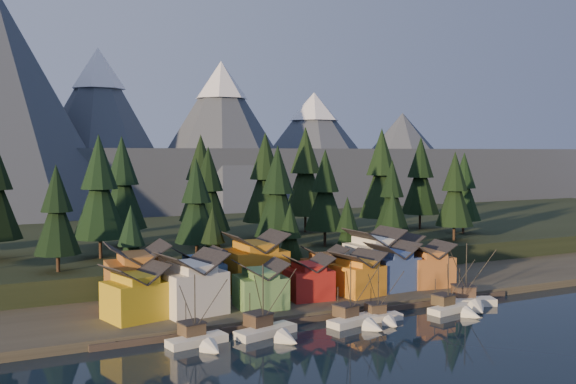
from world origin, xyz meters
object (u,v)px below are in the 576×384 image
boat_5 (455,301)px  house_front_1 (192,281)px  boat_1 (200,331)px  boat_3 (357,312)px  house_front_0 (135,290)px  house_back_0 (137,274)px  house_back_1 (200,273)px  boat_4 (382,310)px  boat_6 (470,293)px  boat_2 (270,322)px

boat_5 → house_front_1: house_front_1 is taller
boat_1 → boat_3: bearing=-11.7°
house_front_0 → house_back_0: house_back_0 is taller
house_front_0 → house_back_1: bearing=18.7°
boat_4 → boat_6: 20.56m
boat_4 → house_front_0: 41.08m
boat_4 → boat_2: bearing=-176.6°
boat_1 → boat_5: bearing=-11.8°
boat_1 → boat_5: boat_1 is taller
house_front_0 → house_back_1: (14.02, 9.13, 0.12)m
boat_4 → house_front_0: bearing=163.0°
boat_5 → house_back_1: bearing=137.2°
boat_3 → house_back_1: house_back_1 is taller
house_back_0 → boat_2: bearing=-52.5°
boat_1 → house_back_1: 24.78m
boat_5 → boat_1: bearing=167.6°
boat_1 → boat_6: boat_6 is taller
house_back_0 → house_back_1: 11.92m
boat_3 → house_front_1: (-23.55, 14.73, 4.56)m
boat_5 → house_back_0: bearing=144.7°
house_back_0 → boat_6: bearing=-17.3°
boat_1 → house_back_1: size_ratio=1.27×
boat_3 → house_back_1: bearing=114.7°
boat_3 → house_back_0: bearing=129.8°
boat_1 → house_back_1: (7.80, 23.17, 4.03)m
boat_1 → house_back_0: house_back_0 is taller
house_back_0 → boat_4: bearing=-29.0°
boat_6 → house_front_1: (-49.19, 13.00, 4.38)m
boat_2 → boat_3: size_ratio=1.06×
boat_3 → boat_4: (5.13, 0.25, -0.25)m
house_front_0 → house_front_1: (9.41, -0.30, 0.67)m
boat_2 → house_back_0: 27.57m
house_front_1 → house_back_1: 10.51m
house_back_0 → boat_1: bearing=-76.3°
boat_2 → house_front_1: house_front_1 is taller
house_front_0 → house_front_1: size_ratio=0.95×
boat_1 → house_front_0: bearing=104.3°
boat_2 → boat_4: 20.67m
boat_2 → house_back_1: (-3.41, 23.61, 3.94)m
boat_3 → house_front_1: bearing=134.6°
boat_5 → house_back_0: size_ratio=1.00×
boat_1 → boat_5: 46.73m
house_back_1 → boat_1: bearing=-107.9°
boat_4 → boat_5: bearing=0.0°
boat_1 → house_front_1: house_front_1 is taller
boat_5 → house_back_0: house_back_0 is taller
house_back_0 → house_front_0: bearing=-102.2°
house_front_1 → house_back_1: size_ratio=1.23×
house_front_0 → house_back_0: bearing=60.1°
house_front_1 → boat_2: bearing=-69.9°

